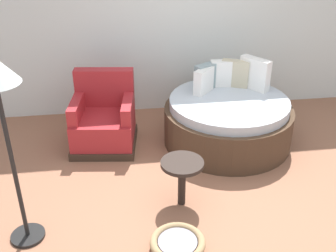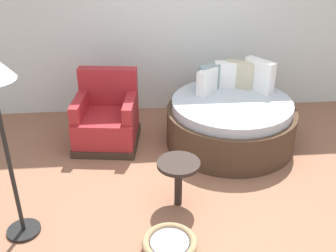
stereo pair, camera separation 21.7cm
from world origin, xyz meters
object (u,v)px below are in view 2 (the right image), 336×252
object	(u,v)px
round_daybed	(230,121)
pet_basket	(170,245)
red_armchair	(107,119)
side_table	(178,170)

from	to	relation	value
round_daybed	pet_basket	xyz separation A→B (m)	(-0.96, -1.88, -0.25)
round_daybed	red_armchair	xyz separation A→B (m)	(-1.60, 0.16, 0.01)
round_daybed	pet_basket	world-z (taller)	round_daybed
round_daybed	red_armchair	world-z (taller)	round_daybed
round_daybed	side_table	bearing A→B (deg)	-123.89
pet_basket	round_daybed	bearing A→B (deg)	62.83
side_table	round_daybed	bearing A→B (deg)	56.11
round_daybed	side_table	world-z (taller)	round_daybed
round_daybed	side_table	distance (m)	1.46
red_armchair	side_table	distance (m)	1.58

